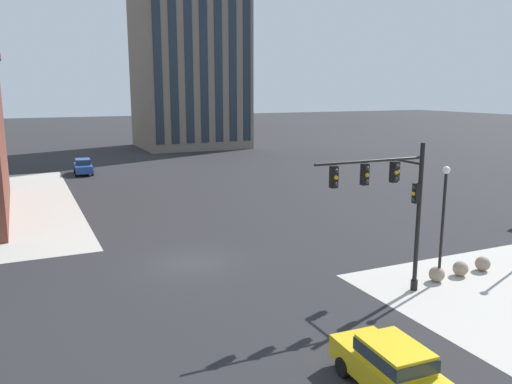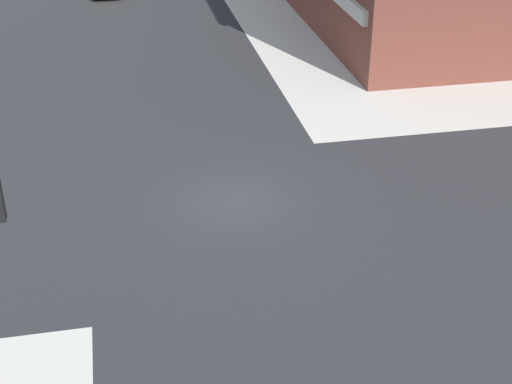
{
  "view_description": "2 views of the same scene",
  "coord_description": "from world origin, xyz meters",
  "views": [
    {
      "loc": [
        -7.95,
        -25.59,
        9.17
      ],
      "look_at": [
        4.21,
        0.75,
        3.39
      ],
      "focal_mm": 36.19,
      "sensor_mm": 36.0,
      "label": 1
    },
    {
      "loc": [
        22.51,
        -3.78,
        13.15
      ],
      "look_at": [
        3.86,
        -0.01,
        2.49
      ],
      "focal_mm": 52.44,
      "sensor_mm": 36.0,
      "label": 2
    }
  ],
  "objects": [
    {
      "name": "sidewalk_far_corner",
      "position": [
        -20.0,
        20.0,
        0.0
      ],
      "size": [
        32.0,
        32.0,
        0.02
      ],
      "primitive_type": "cube",
      "color": "#B7B2A8",
      "rests_on": "ground"
    },
    {
      "name": "ground_plane",
      "position": [
        0.0,
        0.0,
        0.0
      ],
      "size": [
        320.0,
        320.0,
        0.0
      ],
      "primitive_type": "plane",
      "color": "#262628"
    }
  ]
}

